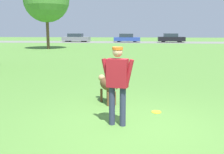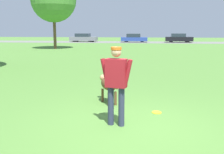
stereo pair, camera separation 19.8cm
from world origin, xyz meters
name	(u,v)px [view 1 (the left image)]	position (x,y,z in m)	size (l,w,h in m)	color
ground_plane	(134,127)	(0.00, 0.00, 0.00)	(120.00, 120.00, 0.00)	#4C7A33
far_road_strip	(135,42)	(0.00, 36.02, 0.01)	(120.00, 6.00, 0.01)	slate
person	(117,80)	(-0.36, 0.08, 1.00)	(0.70, 0.31, 1.68)	#2D334C
dog	(107,84)	(-0.75, 1.77, 0.53)	(0.69, 1.01, 0.75)	brown
frisbee	(156,112)	(0.55, 1.04, 0.01)	(0.24, 0.24, 0.02)	yellow
parked_car_grey	(76,38)	(-9.48, 36.33, 0.65)	(4.37, 2.02, 1.34)	slate
parked_car_blue	(127,38)	(-1.35, 36.15, 0.64)	(4.09, 1.83, 1.33)	#284293
parked_car_black	(171,38)	(5.50, 36.32, 0.67)	(4.13, 1.96, 1.37)	black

